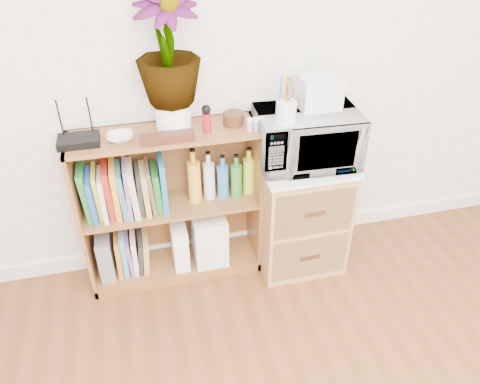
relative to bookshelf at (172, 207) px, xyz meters
name	(u,v)px	position (x,y,z in m)	size (l,w,h in m)	color
skirting_board	(227,239)	(0.35, 0.14, -0.42)	(4.00, 0.02, 0.10)	white
bookshelf	(172,207)	(0.00, 0.00, 0.00)	(1.00, 0.30, 0.95)	brown
wicker_unit	(299,213)	(0.75, -0.08, -0.12)	(0.50, 0.45, 0.70)	#9E7542
microwave	(306,138)	(0.75, -0.08, 0.39)	(0.54, 0.36, 0.30)	white
pen_cup	(286,112)	(0.59, -0.17, 0.60)	(0.10, 0.10, 0.11)	white
small_appliance	(319,92)	(0.82, -0.03, 0.63)	(0.21, 0.18, 0.17)	silver
router	(79,141)	(-0.42, -0.02, 0.49)	(0.20, 0.14, 0.04)	black
white_bowl	(120,137)	(-0.22, -0.03, 0.49)	(0.13, 0.13, 0.03)	white
plant_pot	(173,116)	(0.06, 0.02, 0.55)	(0.18, 0.18, 0.15)	white
potted_plant	(167,47)	(0.06, 0.02, 0.90)	(0.31, 0.31, 0.55)	#33742E
trinket_box	(167,138)	(0.01, -0.10, 0.50)	(0.27, 0.07, 0.04)	#35180E
kokeshi_doll	(207,123)	(0.22, -0.04, 0.53)	(0.04, 0.04, 0.10)	maroon
wooden_bowl	(233,119)	(0.37, 0.01, 0.51)	(0.11, 0.11, 0.06)	#331C0E
paint_jars	(256,126)	(0.46, -0.09, 0.50)	(0.10, 0.04, 0.05)	pink
file_box	(106,254)	(-0.41, 0.00, -0.27)	(0.08, 0.22, 0.27)	slate
magazine_holder_left	(179,243)	(0.02, -0.01, -0.26)	(0.09, 0.22, 0.28)	white
magazine_holder_mid	(201,237)	(0.16, -0.01, -0.24)	(0.10, 0.26, 0.32)	white
magazine_holder_right	(216,234)	(0.25, -0.01, -0.24)	(0.10, 0.26, 0.32)	white
cookbooks	(124,189)	(-0.24, 0.00, 0.17)	(0.45, 0.20, 0.31)	#217C38
liquor_bottles	(227,175)	(0.33, 0.00, 0.17)	(0.46, 0.07, 0.32)	gold
lower_books	(131,251)	(-0.26, 0.00, -0.28)	(0.20, 0.19, 0.29)	#B87620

